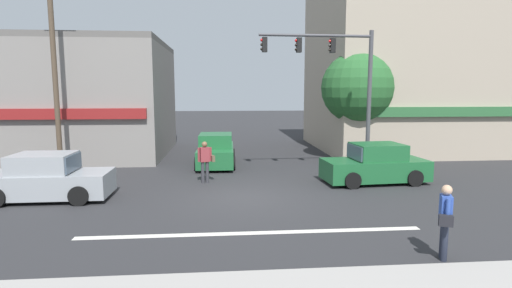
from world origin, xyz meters
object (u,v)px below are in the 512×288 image
(street_tree, at_px, (357,88))
(sedan_approaching_near, at_px, (375,165))
(sedan_crossing_leftbound, at_px, (47,179))
(pedestrian_foreground_with_bag, at_px, (445,218))
(utility_pole_near_left, at_px, (55,74))
(traffic_light_mast, at_px, (340,76))
(pedestrian_mid_crossing, at_px, (205,159))
(sedan_parked_curbside, at_px, (216,151))

(street_tree, height_order, sedan_approaching_near, street_tree)
(sedan_crossing_leftbound, bearing_deg, sedan_approaching_near, 7.06)
(pedestrian_foreground_with_bag, bearing_deg, sedan_approaching_near, 79.80)
(utility_pole_near_left, distance_m, traffic_light_mast, 12.30)
(sedan_crossing_leftbound, distance_m, sedan_approaching_near, 12.11)
(traffic_light_mast, bearing_deg, pedestrian_mid_crossing, -170.53)
(street_tree, relative_size, sedan_parked_curbside, 1.38)
(sedan_crossing_leftbound, bearing_deg, street_tree, 27.33)
(sedan_crossing_leftbound, relative_size, pedestrian_mid_crossing, 2.46)
(utility_pole_near_left, relative_size, traffic_light_mast, 1.37)
(pedestrian_foreground_with_bag, distance_m, pedestrian_mid_crossing, 9.58)
(sedan_crossing_leftbound, bearing_deg, traffic_light_mast, 15.36)
(street_tree, relative_size, utility_pole_near_left, 0.67)
(pedestrian_mid_crossing, bearing_deg, street_tree, 31.01)
(sedan_parked_curbside, xyz_separation_m, pedestrian_foreground_with_bag, (5.10, -11.62, 0.24))
(pedestrian_foreground_with_bag, bearing_deg, utility_pole_near_left, 139.47)
(traffic_light_mast, distance_m, sedan_parked_curbside, 7.02)
(utility_pole_near_left, distance_m, pedestrian_mid_crossing, 7.73)
(utility_pole_near_left, bearing_deg, sedan_crossing_leftbound, -74.01)
(sedan_crossing_leftbound, relative_size, sedan_approaching_near, 0.97)
(street_tree, distance_m, pedestrian_mid_crossing, 9.47)
(utility_pole_near_left, relative_size, pedestrian_foreground_with_bag, 5.07)
(utility_pole_near_left, height_order, sedan_crossing_leftbound, utility_pole_near_left)
(utility_pole_near_left, height_order, traffic_light_mast, utility_pole_near_left)
(sedan_parked_curbside, relative_size, pedestrian_mid_crossing, 2.48)
(sedan_parked_curbside, height_order, pedestrian_mid_crossing, pedestrian_mid_crossing)
(street_tree, distance_m, traffic_light_mast, 4.24)
(utility_pole_near_left, bearing_deg, pedestrian_foreground_with_bag, -40.53)
(street_tree, xyz_separation_m, pedestrian_foreground_with_bag, (-2.27, -12.52, -2.86))
(sedan_parked_curbside, xyz_separation_m, pedestrian_mid_crossing, (-0.37, -3.75, 0.24))
(traffic_light_mast, height_order, sedan_crossing_leftbound, traffic_light_mast)
(sedan_parked_curbside, distance_m, sedan_approaching_near, 7.73)
(pedestrian_foreground_with_bag, bearing_deg, sedan_parked_curbside, 113.69)
(traffic_light_mast, bearing_deg, sedan_crossing_leftbound, -164.64)
(sedan_parked_curbside, distance_m, pedestrian_mid_crossing, 3.77)
(utility_pole_near_left, bearing_deg, traffic_light_mast, -6.57)
(street_tree, relative_size, pedestrian_mid_crossing, 3.41)
(pedestrian_foreground_with_bag, bearing_deg, traffic_light_mast, 88.37)
(traffic_light_mast, bearing_deg, utility_pole_near_left, 173.43)
(traffic_light_mast, bearing_deg, sedan_approaching_near, -55.07)
(street_tree, bearing_deg, pedestrian_mid_crossing, -148.99)
(utility_pole_near_left, bearing_deg, street_tree, 9.13)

